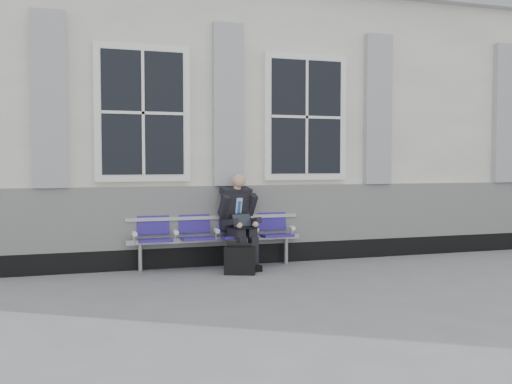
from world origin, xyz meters
name	(u,v)px	position (x,y,z in m)	size (l,w,h in m)	color
ground	(322,280)	(0.00, 0.00, 0.00)	(70.00, 70.00, 0.00)	slate
station_building	(246,126)	(-0.02, 3.47, 2.22)	(14.40, 4.40, 4.49)	silver
bench	(216,230)	(-1.12, 1.32, 0.55)	(2.60, 0.47, 0.91)	#9EA0A3
businessman	(239,217)	(-0.80, 1.19, 0.75)	(0.59, 0.78, 1.38)	black
briefcase	(240,260)	(-0.93, 0.70, 0.20)	(0.46, 0.32, 0.44)	black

